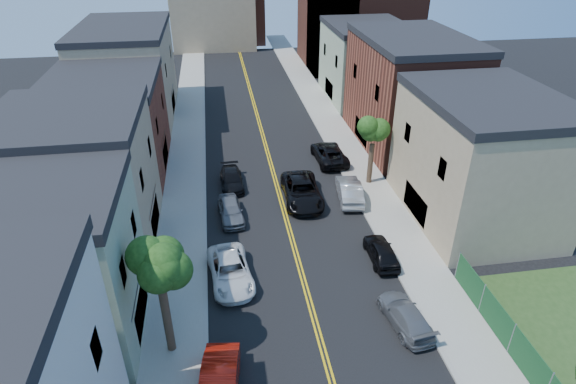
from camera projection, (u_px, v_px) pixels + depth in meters
name	position (u px, v px, depth m)	size (l,w,h in m)	color
sidewalk_left	(186.00, 147.00, 47.26)	(3.20, 100.00, 0.15)	gray
sidewalk_right	(340.00, 137.00, 49.39)	(3.20, 100.00, 0.15)	gray
curb_left	(204.00, 145.00, 47.50)	(0.30, 100.00, 0.15)	gray
curb_right	(323.00, 138.00, 49.16)	(0.30, 100.00, 0.15)	gray
bldg_left_palegrn	(41.00, 275.00, 23.84)	(9.00, 8.00, 8.50)	gray
bldg_left_tan_near	(80.00, 185.00, 31.40)	(9.00, 10.00, 9.00)	#998466
bldg_left_brick	(109.00, 129.00, 41.05)	(9.00, 12.00, 8.00)	brown
bldg_left_tan_far	(129.00, 75.00, 52.64)	(9.00, 16.00, 9.50)	#998466
bldg_right_tan	(479.00, 162.00, 34.32)	(9.00, 12.00, 9.00)	#998466
bldg_right_brick	(408.00, 94.00, 46.04)	(9.00, 14.00, 10.00)	brown
bldg_right_palegrn	(365.00, 64.00, 58.38)	(9.00, 12.00, 8.50)	gray
church	(352.00, 17.00, 70.07)	(16.20, 14.20, 22.60)	#4C2319
backdrop_left	(213.00, 12.00, 80.71)	(14.00, 8.00, 12.00)	#998466
backdrop_center	(235.00, 14.00, 85.17)	(10.00, 8.00, 10.00)	brown
fence_right	(529.00, 362.00, 23.03)	(0.04, 15.00, 1.90)	#143F1E
tree_left_mid	(156.00, 250.00, 21.79)	(5.20, 5.20, 9.29)	#3B281D
tree_right_far	(375.00, 121.00, 38.00)	(4.40, 4.40, 8.03)	#3B281D
white_pickup	(230.00, 271.00, 29.54)	(2.48, 5.37, 1.49)	silver
grey_car_left	(231.00, 210.00, 35.71)	(1.73, 4.30, 1.47)	slate
black_car_left	(232.00, 179.00, 40.11)	(1.84, 4.53, 1.31)	black
grey_car_right	(405.00, 315.00, 26.37)	(1.82, 4.47, 1.30)	slate
black_car_right	(381.00, 251.00, 31.36)	(1.64, 4.07, 1.39)	black
silver_car_right	(349.00, 190.00, 38.15)	(1.74, 4.98, 1.64)	#979A9E
dark_car_right_far	(329.00, 153.00, 44.24)	(2.61, 5.67, 1.58)	black
black_suv_lane	(302.00, 191.00, 37.94)	(2.87, 6.22, 1.73)	black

